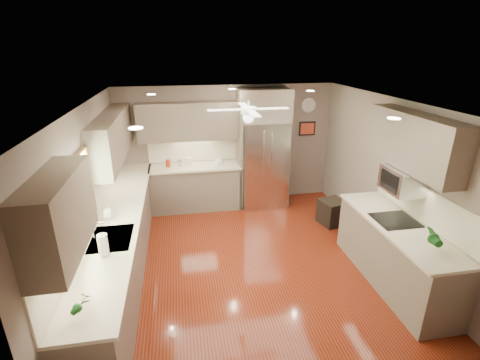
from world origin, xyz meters
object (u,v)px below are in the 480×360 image
object	(u,v)px
canister_b	(180,163)
canister_a	(168,163)
canister_c	(189,162)
potted_plant_right	(434,237)
soap_bottle	(108,212)
microwave	(403,180)
bowl	(219,164)
stool	(332,212)
potted_plant_left	(83,302)
refrigerator	(263,151)
paper_towel	(103,245)

from	to	relation	value
canister_b	canister_a	bearing A→B (deg)	-177.03
canister_a	canister_c	size ratio (longest dim) A/B	0.84
canister_a	potted_plant_right	xyz separation A→B (m)	(3.17, -3.65, 0.08)
soap_bottle	microwave	size ratio (longest dim) A/B	0.36
potted_plant_right	bowl	distance (m)	4.20
canister_c	bowl	xyz separation A→B (m)	(0.61, -0.04, -0.06)
microwave	stool	distance (m)	2.01
microwave	potted_plant_left	bearing A→B (deg)	-161.55
bowl	refrigerator	xyz separation A→B (m)	(0.93, -0.01, 0.22)
bowl	paper_towel	size ratio (longest dim) A/B	0.76
soap_bottle	stool	xyz separation A→B (m)	(3.87, 0.96, -0.80)
canister_a	canister_b	world-z (taller)	canister_a
bowl	paper_towel	distance (m)	3.51
canister_b	potted_plant_right	xyz separation A→B (m)	(2.93, -3.66, 0.09)
potted_plant_right	refrigerator	size ratio (longest dim) A/B	0.13
soap_bottle	paper_towel	xyz separation A→B (m)	(0.11, -0.96, 0.04)
canister_b	stool	size ratio (longest dim) A/B	0.27
canister_a	canister_b	xyz separation A→B (m)	(0.24, 0.01, -0.01)
canister_c	microwave	xyz separation A→B (m)	(2.87, -2.75, 0.45)
potted_plant_right	canister_b	bearing A→B (deg)	128.72
canister_b	potted_plant_left	world-z (taller)	potted_plant_left
canister_a	potted_plant_left	distance (m)	4.13
soap_bottle	microwave	bearing A→B (deg)	-8.56
microwave	paper_towel	distance (m)	4.00
canister_b	canister_c	world-z (taller)	canister_c
refrigerator	bowl	bearing A→B (deg)	179.55
canister_a	refrigerator	xyz separation A→B (m)	(1.95, -0.05, 0.17)
canister_c	soap_bottle	bearing A→B (deg)	-119.57
canister_b	microwave	size ratio (longest dim) A/B	0.27
canister_b	potted_plant_left	xyz separation A→B (m)	(-0.92, -4.09, 0.07)
canister_a	canister_b	bearing A→B (deg)	2.97
canister_a	soap_bottle	xyz separation A→B (m)	(-0.80, -2.14, 0.02)
potted_plant_right	bowl	size ratio (longest dim) A/B	1.46
potted_plant_left	paper_towel	xyz separation A→B (m)	(-0.00, 0.97, 0.00)
canister_a	bowl	xyz separation A→B (m)	(1.02, -0.04, -0.05)
canister_c	stool	xyz separation A→B (m)	(2.66, -1.18, -0.79)
soap_bottle	potted_plant_left	distance (m)	1.94
stool	canister_a	bearing A→B (deg)	158.92
potted_plant_left	canister_b	bearing A→B (deg)	77.33
canister_b	soap_bottle	size ratio (longest dim) A/B	0.74
bowl	stool	world-z (taller)	bowl
potted_plant_right	refrigerator	xyz separation A→B (m)	(-1.22, 3.60, 0.09)
canister_a	refrigerator	world-z (taller)	refrigerator
potted_plant_left	paper_towel	size ratio (longest dim) A/B	0.97
bowl	paper_towel	xyz separation A→B (m)	(-1.71, -3.06, 0.11)
canister_c	potted_plant_right	size ratio (longest dim) A/B	0.56
canister_b	bowl	bearing A→B (deg)	-3.75
canister_c	soap_bottle	size ratio (longest dim) A/B	0.89
potted_plant_right	potted_plant_left	bearing A→B (deg)	-173.64
soap_bottle	stool	distance (m)	4.07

